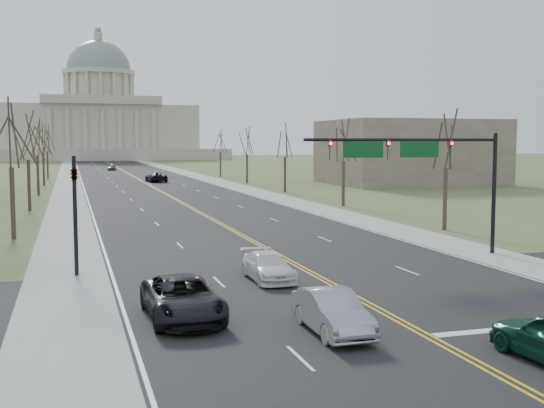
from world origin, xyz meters
TOP-DOWN VIEW (x-y plane):
  - ground at (0.00, 0.00)m, footprint 600.00×600.00m
  - road at (0.00, 110.00)m, footprint 20.00×380.00m
  - cross_road at (0.00, 6.00)m, footprint 120.00×14.00m
  - sidewalk_left at (-12.00, 110.00)m, footprint 4.00×380.00m
  - sidewalk_right at (12.00, 110.00)m, footprint 4.00×380.00m
  - center_line at (0.00, 110.00)m, footprint 0.42×380.00m
  - edge_line_left at (-9.80, 110.00)m, footprint 0.15×380.00m
  - edge_line_right at (9.80, 110.00)m, footprint 0.15×380.00m
  - capitol at (0.00, 249.91)m, footprint 90.00×60.00m
  - signal_mast at (7.45, 13.50)m, footprint 12.12×0.44m
  - signal_left at (-11.50, 13.50)m, footprint 0.32×0.36m
  - tree_r_0 at (15.50, 24.00)m, footprint 3.74×3.74m
  - tree_l_0 at (-15.50, 28.00)m, footprint 3.96×3.96m
  - tree_r_1 at (15.50, 44.00)m, footprint 3.74×3.74m
  - tree_l_1 at (-15.50, 48.00)m, footprint 3.96×3.96m
  - tree_r_2 at (15.50, 64.00)m, footprint 3.74×3.74m
  - tree_l_2 at (-15.50, 68.00)m, footprint 3.96×3.96m
  - tree_r_3 at (15.50, 84.00)m, footprint 3.74×3.74m
  - tree_l_3 at (-15.50, 88.00)m, footprint 3.96×3.96m
  - tree_r_4 at (15.50, 104.00)m, footprint 3.74×3.74m
  - tree_l_4 at (-15.50, 108.00)m, footprint 3.96×3.96m
  - bldg_right_mass at (40.00, 76.00)m, footprint 25.00×20.00m
  - car_sb_inner_lead at (-3.02, 0.33)m, footprint 1.62×4.56m
  - car_sb_outer_lead at (-7.75, 3.70)m, footprint 2.74×5.74m
  - car_sb_inner_second at (-2.62, 9.75)m, footprint 1.89×4.57m
  - car_far_nb at (1.99, 91.90)m, footprint 3.33×6.15m
  - car_far_sb at (-2.33, 139.71)m, footprint 2.24×4.40m

SIDE VIEW (x-z plane):
  - ground at x=0.00m, z-range 0.00..0.00m
  - road at x=0.00m, z-range 0.00..0.01m
  - cross_road at x=0.00m, z-range 0.00..0.01m
  - sidewalk_left at x=-12.00m, z-range 0.00..0.03m
  - sidewalk_right at x=12.00m, z-range 0.00..0.03m
  - center_line at x=0.00m, z-range 0.01..0.02m
  - edge_line_left at x=-9.80m, z-range 0.01..0.02m
  - edge_line_right at x=9.80m, z-range 0.01..0.02m
  - car_sb_inner_second at x=-2.62m, z-range 0.01..1.33m
  - car_far_sb at x=-2.33m, z-range 0.01..1.45m
  - car_sb_inner_lead at x=-3.02m, z-range 0.01..1.51m
  - car_sb_outer_lead at x=-7.75m, z-range 0.01..1.59m
  - car_far_nb at x=1.99m, z-range 0.01..1.65m
  - signal_left at x=-11.50m, z-range 0.71..6.71m
  - bldg_right_mass at x=40.00m, z-range 0.00..10.00m
  - signal_mast at x=7.45m, z-range 2.16..9.36m
  - tree_r_0 at x=15.50m, z-range 2.30..10.80m
  - tree_r_1 at x=15.50m, z-range 2.30..10.80m
  - tree_r_2 at x=15.50m, z-range 2.30..10.80m
  - tree_r_3 at x=15.50m, z-range 2.30..10.80m
  - tree_r_4 at x=15.50m, z-range 2.30..10.80m
  - tree_l_0 at x=-15.50m, z-range 2.44..11.44m
  - tree_l_1 at x=-15.50m, z-range 2.44..11.44m
  - tree_l_2 at x=-15.50m, z-range 2.44..11.44m
  - tree_l_3 at x=-15.50m, z-range 2.44..11.44m
  - tree_l_4 at x=-15.50m, z-range 2.44..11.44m
  - capitol at x=0.00m, z-range -10.80..39.20m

